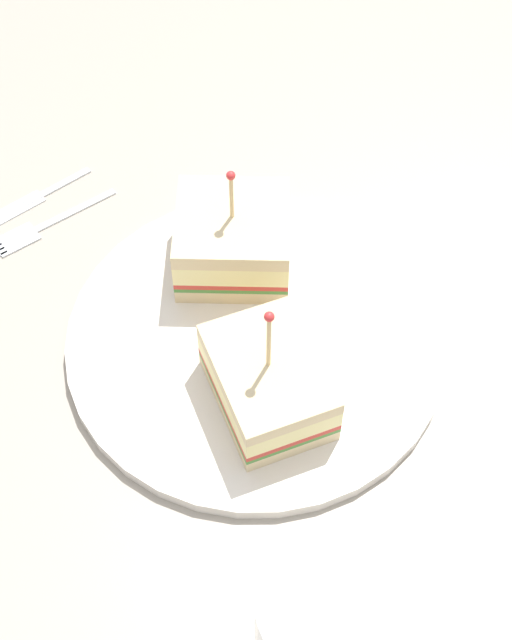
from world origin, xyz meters
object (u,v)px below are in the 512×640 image
at_px(plate, 256,339).
at_px(knife, 24,203).
at_px(drink_glass, 319,638).
at_px(sandwich_half_front, 268,382).
at_px(fork, 34,230).
at_px(sandwich_half_back, 233,239).

bearing_deg(plate, knife, 149.34).
bearing_deg(plate, drink_glass, -76.07).
xyz_separation_m(sandwich_half_front, fork, (-0.21, 0.15, -0.03)).
height_order(sandwich_half_back, drink_glass, sandwich_half_back).
height_order(fork, knife, same).
distance_m(sandwich_half_front, fork, 0.26).
xyz_separation_m(drink_glass, knife, (-0.27, 0.36, -0.04)).
height_order(sandwich_half_front, fork, sandwich_half_front).
relative_size(sandwich_half_front, sandwich_half_back, 1.17).
bearing_deg(sandwich_half_back, fork, 171.61).
bearing_deg(drink_glass, fork, 127.73).
bearing_deg(sandwich_half_back, plate, -70.78).
xyz_separation_m(sandwich_half_front, knife, (-0.23, 0.18, -0.03)).
distance_m(sandwich_half_front, sandwich_half_back, 0.13).
xyz_separation_m(drink_glass, fork, (-0.26, 0.33, -0.04)).
bearing_deg(sandwich_half_front, fork, 144.18).
bearing_deg(sandwich_half_back, sandwich_half_front, -73.22).
bearing_deg(fork, plate, -26.02).
relative_size(plate, sandwich_half_front, 2.44).
xyz_separation_m(plate, drink_glass, (0.06, -0.23, 0.04)).
xyz_separation_m(plate, knife, (-0.21, 0.13, -0.00)).
distance_m(sandwich_half_back, fork, 0.18).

